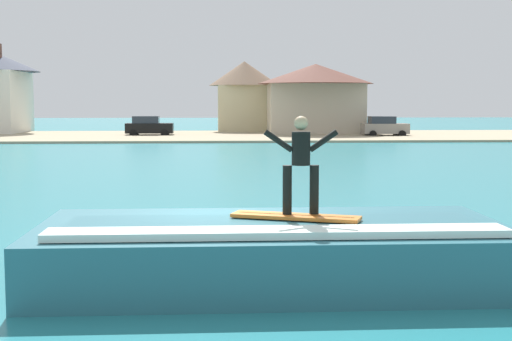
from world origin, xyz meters
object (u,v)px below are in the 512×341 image
(wave_crest, at_px, (272,251))
(car_near_shore, at_px, (149,126))
(surfboard, at_px, (296,217))
(house_gabled_white, at_px, (315,92))
(surfer, at_px, (301,159))
(house_small_cottage, at_px, (244,93))
(car_far_shore, at_px, (384,127))

(wave_crest, distance_m, car_near_shore, 53.63)
(surfboard, height_order, house_gabled_white, house_gabled_white)
(wave_crest, relative_size, house_gabled_white, 0.74)
(surfer, bearing_deg, surfboard, -141.49)
(surfboard, bearing_deg, house_small_cottage, 88.33)
(house_small_cottage, bearing_deg, house_gabled_white, -43.39)
(surfer, xyz_separation_m, house_gabled_white, (8.16, 55.71, 1.95))
(wave_crest, distance_m, surfboard, 0.77)
(surfboard, height_order, house_small_cottage, house_small_cottage)
(surfboard, bearing_deg, car_far_shore, 74.92)
(car_far_shore, distance_m, house_gabled_white, 7.82)
(car_far_shore, distance_m, house_small_cottage, 16.33)
(wave_crest, distance_m, house_gabled_white, 56.36)
(surfer, height_order, house_small_cottage, house_small_cottage)
(wave_crest, height_order, surfboard, surfboard)
(car_far_shore, height_order, house_gabled_white, house_gabled_white)
(wave_crest, bearing_deg, house_gabled_white, 81.16)
(house_gabled_white, bearing_deg, surfboard, -98.42)
(surfer, bearing_deg, wave_crest, 164.94)
(surfboard, xyz_separation_m, house_small_cottage, (1.80, 61.89, 2.89))
(car_far_shore, bearing_deg, surfer, -105.00)
(wave_crest, relative_size, surfer, 4.80)
(wave_crest, height_order, car_far_shore, car_far_shore)
(house_gabled_white, bearing_deg, wave_crest, -98.84)
(surfboard, distance_m, house_gabled_white, 56.47)
(surfer, bearing_deg, car_far_shore, 75.00)
(car_near_shore, relative_size, house_gabled_white, 0.39)
(wave_crest, height_order, house_small_cottage, house_small_cottage)
(surfboard, relative_size, house_small_cottage, 0.31)
(house_gabled_white, relative_size, house_small_cottage, 1.51)
(car_near_shore, bearing_deg, house_gabled_white, 8.78)
(car_near_shore, relative_size, car_far_shore, 1.06)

